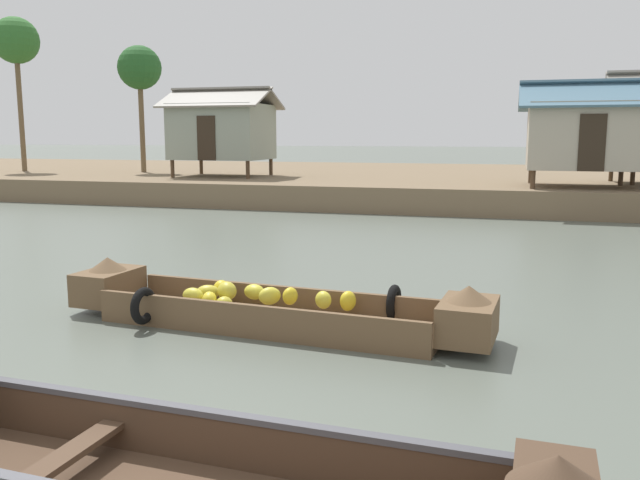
{
  "coord_description": "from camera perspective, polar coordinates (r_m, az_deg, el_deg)",
  "views": [
    {
      "loc": [
        2.43,
        -3.05,
        2.64
      ],
      "look_at": [
        -0.55,
        7.18,
        0.93
      ],
      "focal_mm": 36.72,
      "sensor_mm": 36.0,
      "label": 1
    }
  ],
  "objects": [
    {
      "name": "palm_tree_mid",
      "position": [
        35.88,
        -24.99,
        15.34
      ],
      "size": [
        2.2,
        2.2,
        7.36
      ],
      "color": "brown",
      "rests_on": "riverbank_strip"
    },
    {
      "name": "banana_boat",
      "position": [
        9.18,
        -4.59,
        -5.88
      ],
      "size": [
        6.15,
        1.65,
        0.81
      ],
      "color": "brown",
      "rests_on": "ground"
    },
    {
      "name": "ground_plane",
      "position": [
        13.53,
        5.59,
        -2.19
      ],
      "size": [
        300.0,
        300.0,
        0.0
      ],
      "primitive_type": "plane",
      "color": "#596056"
    },
    {
      "name": "palm_tree_near",
      "position": [
        32.74,
        -15.45,
        14.15
      ],
      "size": [
        2.03,
        2.03,
        5.9
      ],
      "color": "brown",
      "rests_on": "riverbank_strip"
    },
    {
      "name": "riverbank_strip",
      "position": [
        31.79,
        11.87,
        4.95
      ],
      "size": [
        160.0,
        20.0,
        0.9
      ],
      "primitive_type": "cube",
      "color": "#756047",
      "rests_on": "ground"
    },
    {
      "name": "stilt_house_left",
      "position": [
        28.63,
        -8.52,
        9.44
      ],
      "size": [
        4.5,
        3.56,
        3.76
      ],
      "color": "#4C3826",
      "rests_on": "riverbank_strip"
    },
    {
      "name": "stilt_house_mid_left",
      "position": [
        24.07,
        22.27,
        8.55
      ],
      "size": [
        4.53,
        3.59,
        3.59
      ],
      "color": "#4C3826",
      "rests_on": "riverbank_strip"
    }
  ]
}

